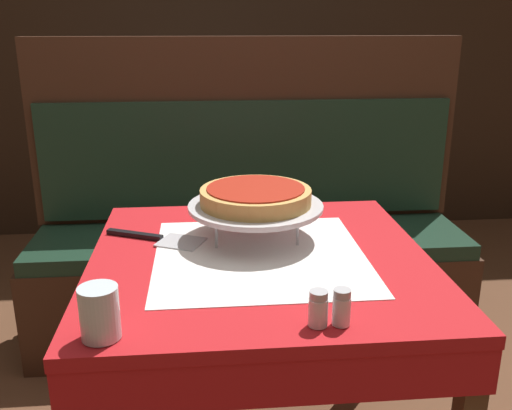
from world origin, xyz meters
name	(u,v)px	position (x,y,z in m)	size (l,w,h in m)	color
dining_table_front	(260,287)	(0.00, 0.00, 0.64)	(0.86, 0.86, 0.73)	red
dining_table_rear	(201,148)	(-0.15, 1.74, 0.63)	(0.69, 0.69, 0.73)	beige
booth_bench	(250,254)	(0.04, 0.87, 0.36)	(1.77, 0.47, 1.23)	#3D2316
back_wall_panel	(224,37)	(0.00, 2.19, 1.20)	(6.00, 0.04, 2.40)	black
pizza_pan_stand	(255,208)	(0.00, 0.12, 0.81)	(0.36, 0.36, 0.10)	#ADADB2
deep_dish_pizza	(255,196)	(0.00, 0.12, 0.85)	(0.30, 0.30, 0.05)	tan
pizza_server	(159,238)	(-0.26, 0.13, 0.73)	(0.28, 0.17, 0.01)	#BCBCC1
water_glass_near	(100,313)	(-0.34, -0.36, 0.78)	(0.07, 0.07, 0.10)	silver
salt_shaker	(318,309)	(0.08, -0.36, 0.76)	(0.04, 0.04, 0.07)	silver
pepper_shaker	(342,307)	(0.12, -0.36, 0.76)	(0.04, 0.04, 0.07)	silver
condiment_caddy	(193,119)	(-0.19, 1.78, 0.78)	(0.11, 0.11, 0.17)	black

